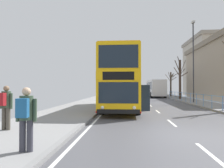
{
  "coord_description": "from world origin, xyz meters",
  "views": [
    {
      "loc": [
        -2.21,
        -7.98,
        1.81
      ],
      "look_at": [
        -3.46,
        8.11,
        2.07
      ],
      "focal_mm": 32.76,
      "sensor_mm": 36.0,
      "label": 1
    }
  ],
  "objects_px": {
    "bare_tree_far_00": "(180,78)",
    "street_lamp_far_side": "(193,56)",
    "pedestrian_with_backpack": "(6,104)",
    "pedestrian_companion": "(26,114)",
    "background_bus_far_lane": "(155,88)",
    "background_building_00": "(224,67)",
    "double_decker_bus_main": "(121,81)",
    "bare_tree_far_02": "(171,83)"
  },
  "relations": [
    {
      "from": "bare_tree_far_00",
      "to": "bare_tree_far_02",
      "type": "height_order",
      "value": "bare_tree_far_00"
    },
    {
      "from": "pedestrian_with_backpack",
      "to": "background_building_00",
      "type": "bearing_deg",
      "value": 55.94
    },
    {
      "from": "background_bus_far_lane",
      "to": "bare_tree_far_02",
      "type": "height_order",
      "value": "bare_tree_far_02"
    },
    {
      "from": "double_decker_bus_main",
      "to": "street_lamp_far_side",
      "type": "height_order",
      "value": "street_lamp_far_side"
    },
    {
      "from": "bare_tree_far_02",
      "to": "background_bus_far_lane",
      "type": "bearing_deg",
      "value": -171.18
    },
    {
      "from": "background_building_00",
      "to": "pedestrian_companion",
      "type": "bearing_deg",
      "value": -120.04
    },
    {
      "from": "double_decker_bus_main",
      "to": "street_lamp_far_side",
      "type": "distance_m",
      "value": 10.62
    },
    {
      "from": "background_bus_far_lane",
      "to": "pedestrian_with_backpack",
      "type": "bearing_deg",
      "value": -107.57
    },
    {
      "from": "background_bus_far_lane",
      "to": "street_lamp_far_side",
      "type": "relative_size",
      "value": 1.16
    },
    {
      "from": "street_lamp_far_side",
      "to": "bare_tree_far_02",
      "type": "bearing_deg",
      "value": 86.7
    },
    {
      "from": "pedestrian_companion",
      "to": "double_decker_bus_main",
      "type": "bearing_deg",
      "value": 79.63
    },
    {
      "from": "bare_tree_far_02",
      "to": "bare_tree_far_00",
      "type": "bearing_deg",
      "value": -93.95
    },
    {
      "from": "bare_tree_far_00",
      "to": "bare_tree_far_02",
      "type": "bearing_deg",
      "value": 86.05
    },
    {
      "from": "double_decker_bus_main",
      "to": "pedestrian_companion",
      "type": "distance_m",
      "value": 11.73
    },
    {
      "from": "background_bus_far_lane",
      "to": "bare_tree_far_00",
      "type": "height_order",
      "value": "bare_tree_far_00"
    },
    {
      "from": "pedestrian_companion",
      "to": "background_building_00",
      "type": "bearing_deg",
      "value": 59.96
    },
    {
      "from": "background_bus_far_lane",
      "to": "bare_tree_far_00",
      "type": "bearing_deg",
      "value": -75.08
    },
    {
      "from": "pedestrian_companion",
      "to": "street_lamp_far_side",
      "type": "bearing_deg",
      "value": 61.39
    },
    {
      "from": "background_building_00",
      "to": "double_decker_bus_main",
      "type": "bearing_deg",
      "value": -126.51
    },
    {
      "from": "double_decker_bus_main",
      "to": "bare_tree_far_00",
      "type": "bearing_deg",
      "value": 59.42
    },
    {
      "from": "background_building_00",
      "to": "bare_tree_far_00",
      "type": "bearing_deg",
      "value": -131.42
    },
    {
      "from": "pedestrian_companion",
      "to": "bare_tree_far_00",
      "type": "height_order",
      "value": "bare_tree_far_00"
    },
    {
      "from": "background_building_00",
      "to": "street_lamp_far_side",
      "type": "bearing_deg",
      "value": -121.23
    },
    {
      "from": "background_bus_far_lane",
      "to": "background_building_00",
      "type": "relative_size",
      "value": 0.74
    },
    {
      "from": "double_decker_bus_main",
      "to": "background_bus_far_lane",
      "type": "distance_m",
      "value": 23.21
    },
    {
      "from": "pedestrian_with_backpack",
      "to": "pedestrian_companion",
      "type": "bearing_deg",
      "value": -49.96
    },
    {
      "from": "pedestrian_with_backpack",
      "to": "pedestrian_companion",
      "type": "distance_m",
      "value": 3.32
    },
    {
      "from": "background_bus_far_lane",
      "to": "pedestrian_with_backpack",
      "type": "xyz_separation_m",
      "value": [
        -9.95,
        -31.41,
        -0.54
      ]
    },
    {
      "from": "street_lamp_far_side",
      "to": "bare_tree_far_00",
      "type": "height_order",
      "value": "street_lamp_far_side"
    },
    {
      "from": "pedestrian_with_backpack",
      "to": "bare_tree_far_02",
      "type": "xyz_separation_m",
      "value": [
        12.95,
        31.88,
        1.5
      ]
    },
    {
      "from": "street_lamp_far_side",
      "to": "bare_tree_far_02",
      "type": "relative_size",
      "value": 1.93
    },
    {
      "from": "bare_tree_far_00",
      "to": "pedestrian_with_backpack",
      "type": "bearing_deg",
      "value": -118.58
    },
    {
      "from": "background_bus_far_lane",
      "to": "bare_tree_far_00",
      "type": "distance_m",
      "value": 9.26
    },
    {
      "from": "background_bus_far_lane",
      "to": "street_lamp_far_side",
      "type": "xyz_separation_m",
      "value": [
        2.06,
        -15.86,
        3.58
      ]
    },
    {
      "from": "bare_tree_far_02",
      "to": "background_building_00",
      "type": "height_order",
      "value": "background_building_00"
    },
    {
      "from": "street_lamp_far_side",
      "to": "bare_tree_far_00",
      "type": "relative_size",
      "value": 1.51
    },
    {
      "from": "background_bus_far_lane",
      "to": "pedestrian_companion",
      "type": "height_order",
      "value": "background_bus_far_lane"
    },
    {
      "from": "background_bus_far_lane",
      "to": "background_building_00",
      "type": "height_order",
      "value": "background_building_00"
    },
    {
      "from": "bare_tree_far_00",
      "to": "street_lamp_far_side",
      "type": "bearing_deg",
      "value": -92.43
    },
    {
      "from": "pedestrian_with_backpack",
      "to": "pedestrian_companion",
      "type": "relative_size",
      "value": 1.04
    },
    {
      "from": "pedestrian_companion",
      "to": "bare_tree_far_02",
      "type": "height_order",
      "value": "bare_tree_far_02"
    },
    {
      "from": "street_lamp_far_side",
      "to": "bare_tree_far_02",
      "type": "xyz_separation_m",
      "value": [
        0.94,
        16.33,
        -2.61
      ]
    }
  ]
}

